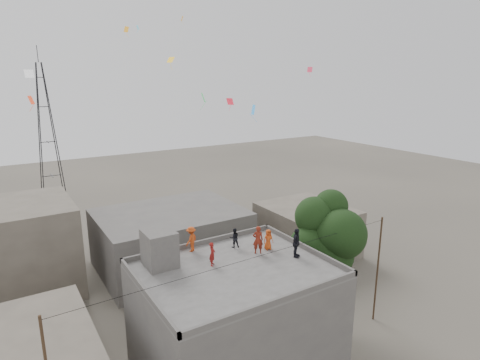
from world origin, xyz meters
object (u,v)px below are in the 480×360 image
at_px(stair_head_box, 159,248).
at_px(tree, 328,238).
at_px(person_red_adult, 258,240).
at_px(person_dark_adult, 296,243).
at_px(transmission_tower, 47,134).

relative_size(stair_head_box, tree, 0.22).
xyz_separation_m(person_red_adult, person_dark_adult, (1.57, -1.57, 0.02)).
xyz_separation_m(transmission_tower, person_dark_adult, (7.79, -40.51, -2.11)).
relative_size(tree, transmission_tower, 0.45).
bearing_deg(stair_head_box, tree, -10.74).
distance_m(stair_head_box, transmission_tower, 37.46).
distance_m(stair_head_box, person_dark_adult, 7.65).
height_order(tree, transmission_tower, transmission_tower).
bearing_deg(transmission_tower, stair_head_box, -88.77).
height_order(stair_head_box, person_red_adult, stair_head_box).
bearing_deg(person_red_adult, person_dark_adult, 162.97).
height_order(transmission_tower, person_dark_adult, transmission_tower).
xyz_separation_m(tree, person_dark_adult, (-3.58, -1.10, 0.86)).
bearing_deg(person_dark_adult, stair_head_box, 121.83).
height_order(stair_head_box, transmission_tower, transmission_tower).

